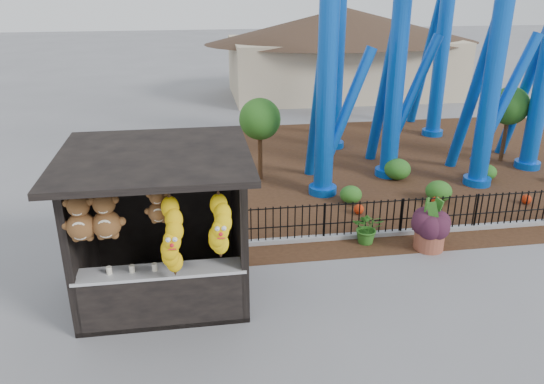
{
  "coord_description": "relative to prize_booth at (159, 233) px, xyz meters",
  "views": [
    {
      "loc": [
        -2.26,
        -8.46,
        6.11
      ],
      "look_at": [
        -0.74,
        1.5,
        2.0
      ],
      "focal_mm": 35.0,
      "sensor_mm": 36.0,
      "label": 1
    }
  ],
  "objects": [
    {
      "name": "ground",
      "position": [
        3.03,
        -0.9,
        -1.54
      ],
      "size": [
        120.0,
        120.0,
        0.0
      ],
      "primitive_type": "plane",
      "color": "slate",
      "rests_on": "ground"
    },
    {
      "name": "mulch_bed",
      "position": [
        7.03,
        7.1,
        -1.53
      ],
      "size": [
        18.0,
        12.0,
        0.02
      ],
      "primitive_type": "cube",
      "color": "#331E11",
      "rests_on": "ground"
    },
    {
      "name": "curb",
      "position": [
        7.03,
        2.1,
        -1.48
      ],
      "size": [
        18.0,
        0.18,
        0.12
      ],
      "primitive_type": "cube",
      "color": "gray",
      "rests_on": "ground"
    },
    {
      "name": "prize_booth",
      "position": [
        0.0,
        0.0,
        0.0
      ],
      "size": [
        3.5,
        3.4,
        3.12
      ],
      "color": "black",
      "rests_on": "ground"
    },
    {
      "name": "picket_fence",
      "position": [
        7.93,
        2.1,
        -1.04
      ],
      "size": [
        12.2,
        0.06,
        1.0
      ],
      "primitive_type": null,
      "color": "black",
      "rests_on": "ground"
    },
    {
      "name": "terracotta_planter",
      "position": [
        6.22,
        1.3,
        -1.26
      ],
      "size": [
        0.92,
        0.92,
        0.56
      ],
      "primitive_type": "cylinder",
      "rotation": [
        0.0,
        0.0,
        -0.36
      ],
      "color": "brown",
      "rests_on": "ground"
    },
    {
      "name": "planter_foliage",
      "position": [
        6.22,
        1.3,
        -0.66
      ],
      "size": [
        0.7,
        0.7,
        0.64
      ],
      "primitive_type": "ellipsoid",
      "color": "#301321",
      "rests_on": "terracotta_planter"
    },
    {
      "name": "potted_plant",
      "position": [
        4.85,
        1.8,
        -1.12
      ],
      "size": [
        0.92,
        0.86,
        0.83
      ],
      "primitive_type": "imported",
      "rotation": [
        0.0,
        0.0,
        -0.34
      ],
      "color": "#1B581A",
      "rests_on": "ground"
    },
    {
      "name": "landscaping",
      "position": [
        7.92,
        4.89,
        -1.24
      ],
      "size": [
        7.67,
        3.58,
        0.67
      ],
      "color": "#25581A",
      "rests_on": "mulch_bed"
    },
    {
      "name": "pavilion",
      "position": [
        9.03,
        19.1,
        1.53
      ],
      "size": [
        15.0,
        15.0,
        4.8
      ],
      "color": "#BFAD8C",
      "rests_on": "ground"
    }
  ]
}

